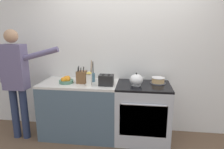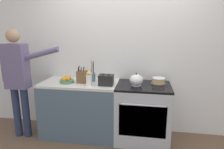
# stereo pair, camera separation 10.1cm
# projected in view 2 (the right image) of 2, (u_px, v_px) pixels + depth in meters

# --- Properties ---
(ground_plane) EXTENTS (16.00, 16.00, 0.00)m
(ground_plane) POSITION_uv_depth(u_px,v_px,m) (121.00, 148.00, 2.90)
(ground_plane) COLOR brown
(wall_back) EXTENTS (8.00, 0.04, 2.60)m
(wall_back) POSITION_uv_depth(u_px,v_px,m) (126.00, 54.00, 3.22)
(wall_back) COLOR silver
(wall_back) RESTS_ON ground_plane
(counter_cabinet) EXTENTS (1.19, 0.62, 0.88)m
(counter_cabinet) POSITION_uv_depth(u_px,v_px,m) (80.00, 109.00, 3.21)
(counter_cabinet) COLOR #4C6070
(counter_cabinet) RESTS_ON ground_plane
(stove_range) EXTENTS (0.80, 0.66, 0.88)m
(stove_range) POSITION_uv_depth(u_px,v_px,m) (143.00, 113.00, 3.05)
(stove_range) COLOR #B7BABF
(stove_range) RESTS_ON ground_plane
(layer_cake) EXTENTS (0.24, 0.24, 0.09)m
(layer_cake) POSITION_uv_depth(u_px,v_px,m) (159.00, 81.00, 3.01)
(layer_cake) COLOR #4C4C51
(layer_cake) RESTS_ON stove_range
(tea_kettle) EXTENTS (0.24, 0.20, 0.19)m
(tea_kettle) POSITION_uv_depth(u_px,v_px,m) (136.00, 80.00, 2.91)
(tea_kettle) COLOR white
(tea_kettle) RESTS_ON stove_range
(knife_block) EXTENTS (0.14, 0.14, 0.26)m
(knife_block) POSITION_uv_depth(u_px,v_px,m) (82.00, 77.00, 3.06)
(knife_block) COLOR brown
(knife_block) RESTS_ON counter_cabinet
(utensil_crock) EXTENTS (0.10, 0.10, 0.33)m
(utensil_crock) POSITION_uv_depth(u_px,v_px,m) (92.00, 77.00, 3.14)
(utensil_crock) COLOR #477084
(utensil_crock) RESTS_ON counter_cabinet
(fruit_bowl) EXTENTS (0.22, 0.22, 0.11)m
(fruit_bowl) POSITION_uv_depth(u_px,v_px,m) (67.00, 80.00, 3.07)
(fruit_bowl) COLOR #4C7F66
(fruit_bowl) RESTS_ON counter_cabinet
(toaster) EXTENTS (0.23, 0.16, 0.16)m
(toaster) POSITION_uv_depth(u_px,v_px,m) (106.00, 80.00, 2.93)
(toaster) COLOR black
(toaster) RESTS_ON counter_cabinet
(milk_carton) EXTENTS (0.07, 0.07, 0.22)m
(milk_carton) POSITION_uv_depth(u_px,v_px,m) (89.00, 79.00, 2.90)
(milk_carton) COLOR white
(milk_carton) RESTS_ON counter_cabinet
(person_baker) EXTENTS (0.94, 0.20, 1.69)m
(person_baker) POSITION_uv_depth(u_px,v_px,m) (18.00, 75.00, 3.02)
(person_baker) COLOR #283351
(person_baker) RESTS_ON ground_plane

